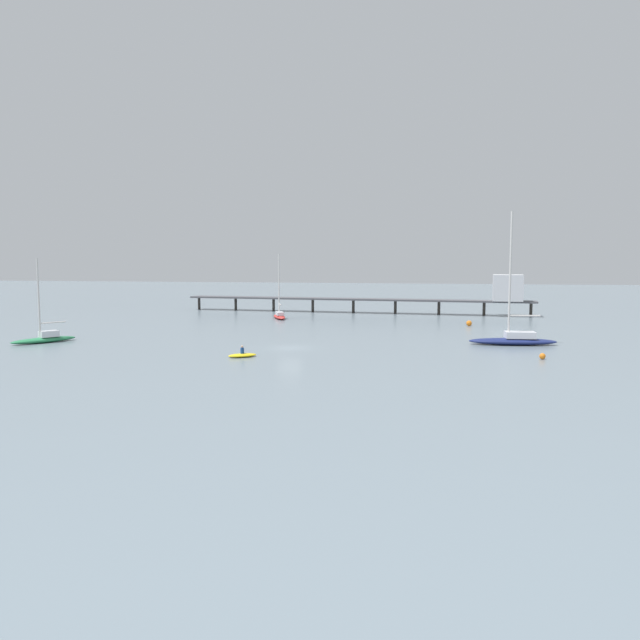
# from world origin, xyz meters

# --- Properties ---
(ground_plane) EXTENTS (400.00, 400.00, 0.00)m
(ground_plane) POSITION_xyz_m (0.00, 0.00, 0.00)
(ground_plane) COLOR slate
(pier) EXTENTS (63.27, 7.46, 7.06)m
(pier) POSITION_xyz_m (15.76, 45.33, 3.83)
(pier) COLOR #4C4C51
(pier) RESTS_ON ground_plane
(sailboat_red) EXTENTS (4.25, 7.00, 10.48)m
(sailboat_red) POSITION_xyz_m (-10.09, 32.39, 0.66)
(sailboat_red) COLOR red
(sailboat_red) RESTS_ON ground_plane
(sailboat_navy) EXTENTS (9.81, 3.44, 14.73)m
(sailboat_navy) POSITION_xyz_m (23.86, 7.53, 0.77)
(sailboat_navy) COLOR navy
(sailboat_navy) RESTS_ON ground_plane
(sailboat_green) EXTENTS (5.33, 7.11, 9.62)m
(sailboat_green) POSITION_xyz_m (-28.60, -1.41, 0.63)
(sailboat_green) COLOR #287F4C
(sailboat_green) RESTS_ON ground_plane
(dinghy_yellow) EXTENTS (3.01, 2.65, 1.14)m
(dinghy_yellow) POSITION_xyz_m (-2.95, -6.95, 0.21)
(dinghy_yellow) COLOR yellow
(dinghy_yellow) RESTS_ON ground_plane
(mooring_buoy_far) EXTENTS (0.58, 0.58, 0.58)m
(mooring_buoy_far) POSITION_xyz_m (25.41, -2.43, 0.29)
(mooring_buoy_far) COLOR orange
(mooring_buoy_far) RESTS_ON ground_plane
(mooring_buoy_outer) EXTENTS (0.80, 0.80, 0.80)m
(mooring_buoy_outer) POSITION_xyz_m (19.74, 26.93, 0.40)
(mooring_buoy_outer) COLOR orange
(mooring_buoy_outer) RESTS_ON ground_plane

